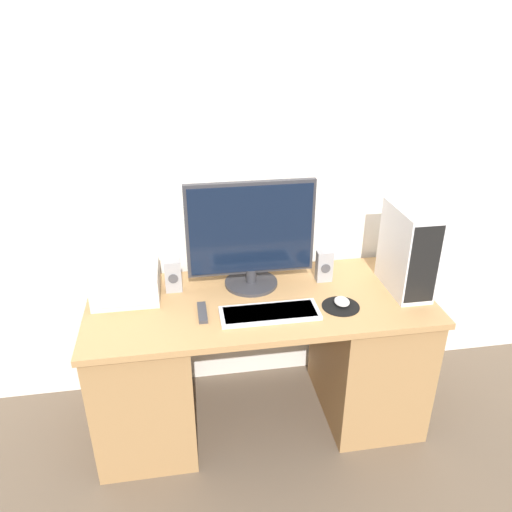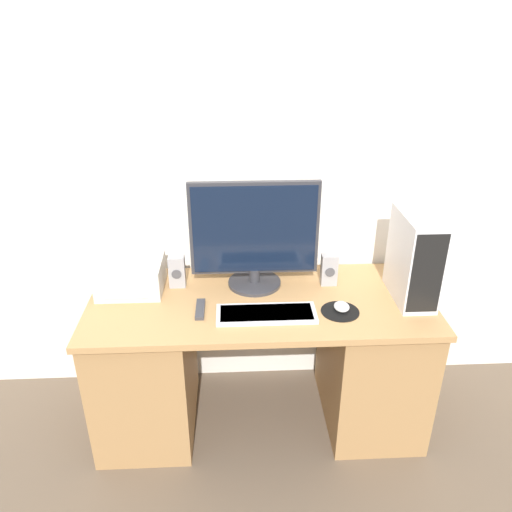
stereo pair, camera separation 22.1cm
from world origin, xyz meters
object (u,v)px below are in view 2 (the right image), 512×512
(computer_tower, at_px, (415,258))
(remote_control, at_px, (200,309))
(monitor, at_px, (254,234))
(speaker_right, at_px, (329,270))
(mouse, at_px, (342,307))
(speaker_left, at_px, (177,272))
(printer, at_px, (131,276))
(keyboard, at_px, (266,314))

(computer_tower, distance_m, remote_control, 0.99)
(monitor, bearing_deg, speaker_right, -3.19)
(speaker_right, bearing_deg, mouse, -86.11)
(speaker_right, bearing_deg, speaker_left, 178.69)
(printer, xyz_separation_m, remote_control, (0.34, -0.21, -0.06))
(monitor, distance_m, computer_tower, 0.73)
(keyboard, distance_m, remote_control, 0.30)
(remote_control, bearing_deg, mouse, -2.61)
(monitor, height_order, speaker_left, monitor)
(computer_tower, xyz_separation_m, speaker_right, (-0.35, 0.14, -0.13))
(speaker_right, height_order, remote_control, speaker_right)
(keyboard, height_order, mouse, mouse)
(speaker_right, bearing_deg, printer, -179.98)
(monitor, xyz_separation_m, computer_tower, (0.71, -0.16, -0.06))
(printer, distance_m, remote_control, 0.40)
(keyboard, bearing_deg, monitor, 97.74)
(keyboard, distance_m, printer, 0.69)
(computer_tower, xyz_separation_m, speaker_left, (-1.09, 0.16, -0.13))
(monitor, xyz_separation_m, keyboard, (0.04, -0.29, -0.25))
(mouse, relative_size, speaker_right, 0.54)
(speaker_right, bearing_deg, keyboard, -140.36)
(keyboard, distance_m, speaker_left, 0.50)
(speaker_left, relative_size, speaker_right, 1.00)
(keyboard, xyz_separation_m, remote_control, (-0.29, 0.06, -0.00))
(keyboard, xyz_separation_m, mouse, (0.34, 0.03, 0.01))
(monitor, distance_m, speaker_right, 0.41)
(mouse, height_order, remote_control, mouse)
(speaker_left, bearing_deg, keyboard, -34.55)
(monitor, distance_m, printer, 0.62)
(mouse, height_order, printer, printer)
(printer, bearing_deg, keyboard, -22.95)
(keyboard, bearing_deg, remote_control, 169.29)
(mouse, bearing_deg, computer_tower, 16.29)
(mouse, xyz_separation_m, speaker_right, (-0.02, 0.24, 0.06))
(printer, bearing_deg, computer_tower, -6.18)
(computer_tower, distance_m, speaker_right, 0.40)
(speaker_left, xyz_separation_m, remote_control, (0.12, -0.23, -0.07))
(computer_tower, bearing_deg, remote_control, -175.87)
(keyboard, xyz_separation_m, speaker_left, (-0.41, 0.28, 0.07))
(printer, bearing_deg, speaker_left, 4.48)
(monitor, height_order, computer_tower, monitor)
(keyboard, height_order, speaker_right, speaker_right)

